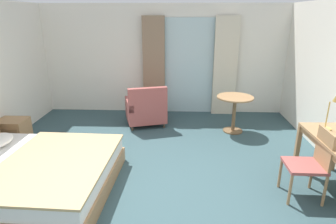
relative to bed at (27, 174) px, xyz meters
name	(u,v)px	position (x,y,z in m)	size (l,w,h in m)	color
ground	(150,195)	(1.64, 0.03, -0.29)	(6.27, 7.49, 0.10)	#334C51
wall_back	(164,60)	(1.64, 3.52, 1.01)	(5.87, 0.12, 2.51)	white
balcony_glass_door	(189,67)	(2.24, 3.44, 0.86)	(1.20, 0.02, 2.21)	silver
curtain_panel_left	(154,66)	(1.42, 3.34, 0.88)	(0.50, 0.10, 2.25)	#897056
curtain_panel_right	(225,67)	(3.06, 3.34, 0.88)	(0.54, 0.10, 2.25)	beige
bed	(27,174)	(0.00, 0.00, 0.00)	(2.20, 1.97, 0.98)	#9E754C
nightstand	(14,133)	(-0.92, 1.30, 0.02)	(0.48, 0.42, 0.52)	#9E754C
desk_chair	(312,161)	(3.71, 0.02, 0.28)	(0.46, 0.44, 0.94)	#9E4C47
desk_lamp	(333,108)	(4.13, 0.57, 0.81)	(0.29, 0.25, 0.49)	tan
armchair_by_window	(146,110)	(1.31, 2.50, 0.10)	(0.97, 0.94, 0.88)	#9E4C47
round_cafe_table	(235,106)	(3.12, 2.21, 0.30)	(0.72, 0.72, 0.74)	#9E754C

